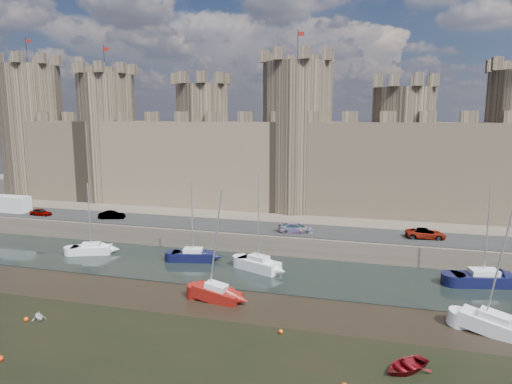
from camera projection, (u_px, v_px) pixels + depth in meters
water_channel at (240, 269)px, 52.31m from camera, size 160.00×12.00×0.08m
quay at (296, 202)px, 86.34m from camera, size 160.00×60.00×2.50m
road at (262, 228)px, 61.40m from camera, size 160.00×7.00×0.10m
castle at (280, 152)px, 73.37m from camera, size 108.50×11.00×29.00m
car_0 at (41, 212)px, 68.76m from camera, size 3.29×1.33×1.12m
car_1 at (112, 215)px, 66.57m from camera, size 3.92×2.31×1.22m
car_2 at (296, 228)px, 58.86m from camera, size 4.69×2.68×1.28m
car_3 at (426, 234)px, 55.93m from camera, size 4.92×2.60×1.32m
van at (11, 204)px, 71.31m from camera, size 5.88×2.45×2.55m
sailboat_0 at (91, 249)px, 57.96m from camera, size 5.23×3.55×9.11m
sailboat_1 at (193, 255)px, 55.13m from camera, size 5.30×2.95×10.03m
sailboat_2 at (258, 264)px, 51.71m from camera, size 5.49×3.82×11.05m
sailboat_3 at (483, 278)px, 47.20m from camera, size 6.54×3.66×10.81m
sailboat_4 at (217, 293)px, 43.42m from camera, size 4.83×2.45×10.80m
sailboat_5 at (494, 324)px, 36.84m from camera, size 5.61×3.81×11.28m
dinghy_3 at (39, 317)px, 39.27m from camera, size 1.80×1.75×0.73m
dinghy_4 at (406, 366)px, 31.52m from camera, size 4.21×4.18×0.72m
buoy_0 at (0, 358)px, 32.78m from camera, size 0.43×0.43×0.43m
buoy_1 at (26, 319)px, 39.10m from camera, size 0.40×0.40×0.40m
buoy_3 at (281, 332)px, 36.91m from camera, size 0.37×0.37×0.37m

